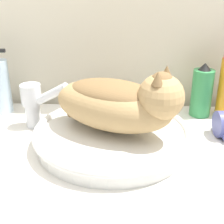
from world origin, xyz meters
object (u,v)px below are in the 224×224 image
object	(u,v)px
cat	(119,101)
soap_pump_bottle	(0,86)
spray_bottle_trigger	(202,92)
faucet	(35,102)

from	to	relation	value
cat	soap_pump_bottle	size ratio (longest dim) A/B	1.71
soap_pump_bottle	cat	bearing A→B (deg)	-28.28
spray_bottle_trigger	faucet	bearing A→B (deg)	-167.87
soap_pump_bottle	spray_bottle_trigger	bearing A→B (deg)	0.00
faucet	cat	bearing A→B (deg)	-0.00
cat	spray_bottle_trigger	size ratio (longest dim) A/B	2.09
cat	soap_pump_bottle	xyz separation A→B (m)	(-0.39, 0.21, -0.04)
cat	faucet	bearing A→B (deg)	-177.10
cat	faucet	world-z (taller)	cat
faucet	soap_pump_bottle	size ratio (longest dim) A/B	0.73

